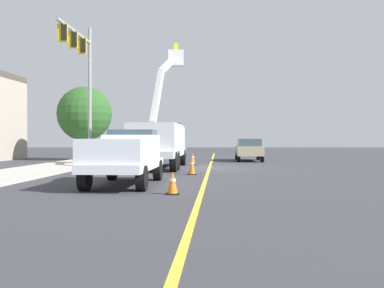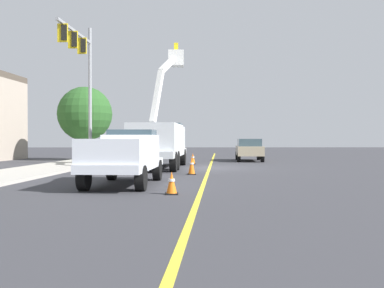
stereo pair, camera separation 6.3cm
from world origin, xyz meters
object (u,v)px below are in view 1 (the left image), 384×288
object	(u,v)px
service_pickup_truck	(125,155)
traffic_cone_leading	(173,183)
utility_bucket_truck	(160,140)
traffic_signal_mast	(82,66)
traffic_cone_mid_rear	(193,159)
passing_minivan	(249,148)
traffic_cone_mid_front	(192,166)

from	to	relation	value
service_pickup_truck	traffic_cone_leading	size ratio (longest dim) A/B	8.19
utility_bucket_truck	traffic_cone_leading	size ratio (longest dim) A/B	11.92
service_pickup_truck	traffic_signal_mast	bearing A→B (deg)	20.12
utility_bucket_truck	traffic_cone_mid_rear	size ratio (longest dim) A/B	11.28
utility_bucket_truck	passing_minivan	xyz separation A→B (m)	(7.98, -6.41, -0.64)
passing_minivan	traffic_cone_mid_rear	world-z (taller)	passing_minivan
passing_minivan	traffic_cone_leading	bearing A→B (deg)	164.85
traffic_cone_mid_rear	traffic_signal_mast	distance (m)	9.27
traffic_cone_leading	traffic_cone_mid_front	size ratio (longest dim) A/B	0.83
service_pickup_truck	traffic_cone_mid_rear	size ratio (longest dim) A/B	7.75
service_pickup_truck	passing_minivan	distance (m)	18.78
utility_bucket_truck	passing_minivan	distance (m)	10.26
utility_bucket_truck	service_pickup_truck	distance (m)	9.40
utility_bucket_truck	traffic_cone_mid_rear	xyz separation A→B (m)	(3.91, -2.00, -1.25)
passing_minivan	traffic_cone_leading	xyz separation A→B (m)	(-20.06, 5.43, -0.63)
traffic_cone_mid_rear	traffic_cone_leading	bearing A→B (deg)	176.35
service_pickup_truck	passing_minivan	world-z (taller)	service_pickup_truck
traffic_cone_mid_rear	traffic_cone_mid_front	bearing A→B (deg)	178.30
passing_minivan	traffic_signal_mast	world-z (taller)	traffic_signal_mast
traffic_cone_leading	traffic_cone_mid_front	xyz separation A→B (m)	(7.38, -0.77, 0.07)
traffic_cone_leading	traffic_cone_mid_rear	xyz separation A→B (m)	(15.99, -1.02, 0.02)
traffic_cone_mid_rear	service_pickup_truck	bearing A→B (deg)	168.00
service_pickup_truck	traffic_cone_mid_front	bearing A→B (deg)	-28.86
service_pickup_truck	traffic_signal_mast	distance (m)	12.91
traffic_signal_mast	traffic_cone_mid_rear	bearing A→B (deg)	-72.91
service_pickup_truck	traffic_cone_leading	bearing A→B (deg)	-146.53
traffic_cone_mid_front	passing_minivan	bearing A→B (deg)	-20.20
passing_minivan	traffic_cone_mid_front	distance (m)	13.52
traffic_cone_mid_front	traffic_cone_mid_rear	distance (m)	8.62
traffic_cone_mid_front	traffic_cone_mid_rear	xyz separation A→B (m)	(8.61, -0.26, -0.05)
utility_bucket_truck	passing_minivan	bearing A→B (deg)	-38.77
passing_minivan	utility_bucket_truck	bearing A→B (deg)	141.23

